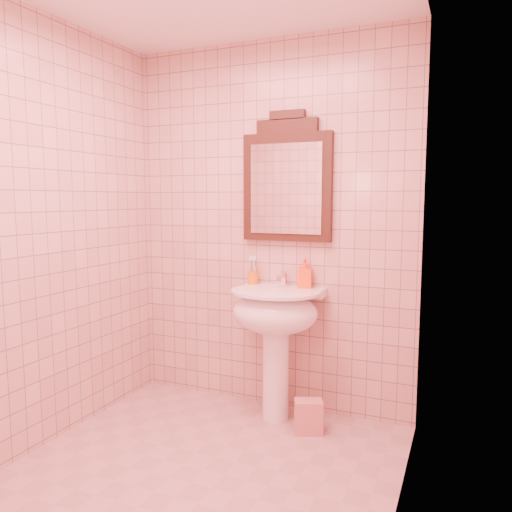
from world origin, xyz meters
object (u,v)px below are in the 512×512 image
at_px(towel, 309,417).
at_px(soap_dispenser, 305,273).
at_px(toothbrush_cup, 253,277).
at_px(mirror, 287,181).
at_px(pedestal_sink, 275,321).

bearing_deg(towel, soap_dispenser, 113.79).
distance_m(soap_dispenser, towel, 0.90).
relative_size(soap_dispenser, towel, 0.94).
xyz_separation_m(toothbrush_cup, towel, (0.49, -0.26, -0.81)).
xyz_separation_m(mirror, toothbrush_cup, (-0.23, -0.04, -0.65)).
xyz_separation_m(mirror, towel, (0.26, -0.31, -1.46)).
bearing_deg(soap_dispenser, mirror, 152.67).
relative_size(pedestal_sink, mirror, 1.01).
bearing_deg(soap_dispenser, towel, -78.33).
height_order(mirror, toothbrush_cup, mirror).
bearing_deg(mirror, towel, -49.39).
bearing_deg(mirror, toothbrush_cup, -169.13).
xyz_separation_m(pedestal_sink, toothbrush_cup, (-0.23, 0.16, 0.25)).
distance_m(mirror, towel, 1.51).
relative_size(mirror, soap_dispenser, 4.34).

